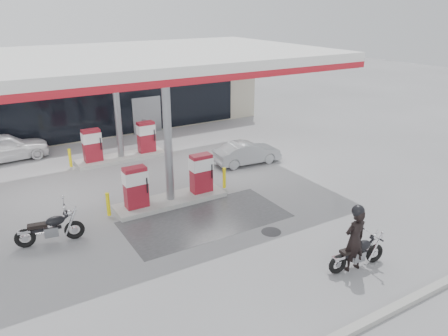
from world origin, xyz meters
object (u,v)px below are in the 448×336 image
object	(u,v)px
main_motorcycle	(358,254)
pump_island_near	(170,186)
pump_island_far	(120,146)
parked_motorcycle	(51,229)
biker_main	(355,240)
hatchback_silver	(247,153)
parked_car_right	(196,109)
sedan_white	(4,147)
attendant	(145,134)

from	to	relation	value
main_motorcycle	pump_island_near	bearing A→B (deg)	118.29
pump_island_far	parked_motorcycle	size ratio (longest dim) A/B	2.34
biker_main	hatchback_silver	bearing A→B (deg)	-100.31
pump_island_far	parked_car_right	world-z (taller)	pump_island_far
parked_motorcycle	sedan_white	bearing A→B (deg)	101.65
sedan_white	attendant	bearing A→B (deg)	-108.13
pump_island_near	pump_island_far	xyz separation A→B (m)	(0.00, 6.00, 0.00)
main_motorcycle	attendant	world-z (taller)	attendant
biker_main	hatchback_silver	xyz separation A→B (m)	(2.45, 9.25, -0.44)
biker_main	pump_island_far	bearing A→B (deg)	-73.78
parked_motorcycle	hatchback_silver	xyz separation A→B (m)	(9.83, 3.00, 0.05)
parked_motorcycle	pump_island_near	bearing A→B (deg)	19.23
main_motorcycle	parked_motorcycle	size ratio (longest dim) A/B	0.92
pump_island_near	pump_island_far	distance (m)	6.00
pump_island_far	parked_motorcycle	xyz separation A→B (m)	(-4.68, -6.80, -0.21)
attendant	hatchback_silver	distance (m)	5.90
attendant	hatchback_silver	xyz separation A→B (m)	(3.43, -4.80, -0.27)
hatchback_silver	parked_car_right	bearing A→B (deg)	-8.31
biker_main	attendant	bearing A→B (deg)	-81.50
main_motorcycle	biker_main	xyz separation A→B (m)	(-0.19, 0.02, 0.53)
biker_main	parked_car_right	world-z (taller)	biker_main
pump_island_near	sedan_white	xyz separation A→B (m)	(-5.04, 8.81, -0.00)
biker_main	attendant	world-z (taller)	biker_main
pump_island_far	pump_island_near	bearing A→B (deg)	-90.00
hatchback_silver	parked_car_right	xyz separation A→B (m)	(2.31, 9.80, -0.05)
pump_island_near	sedan_white	bearing A→B (deg)	119.79
main_motorcycle	parked_motorcycle	world-z (taller)	parked_motorcycle
pump_island_near	parked_motorcycle	world-z (taller)	pump_island_near
main_motorcycle	parked_car_right	world-z (taller)	main_motorcycle
pump_island_near	biker_main	bearing A→B (deg)	-68.98
pump_island_near	attendant	xyz separation A→B (m)	(1.73, 7.00, 0.11)
main_motorcycle	pump_island_far	bearing A→B (deg)	108.48
parked_motorcycle	parked_car_right	world-z (taller)	parked_motorcycle
pump_island_far	sedan_white	xyz separation A→B (m)	(-5.04, 2.81, -0.00)
attendant	pump_island_near	bearing A→B (deg)	169.49
pump_island_near	main_motorcycle	size ratio (longest dim) A/B	2.54
sedan_white	biker_main	bearing A→B (deg)	-157.14
sedan_white	hatchback_silver	bearing A→B (deg)	-126.13
pump_island_near	parked_motorcycle	size ratio (longest dim) A/B	2.34
pump_island_near	parked_car_right	distance (m)	14.14
parked_motorcycle	parked_car_right	distance (m)	17.65
parked_car_right	parked_motorcycle	bearing A→B (deg)	126.38
pump_island_far	parked_motorcycle	bearing A→B (deg)	-124.50
parked_car_right	attendant	bearing A→B (deg)	120.91
biker_main	parked_car_right	xyz separation A→B (m)	(4.76, 19.05, -0.49)
pump_island_near	pump_island_far	bearing A→B (deg)	90.00
parked_car_right	hatchback_silver	bearing A→B (deg)	156.58
pump_island_near	hatchback_silver	size ratio (longest dim) A/B	1.54
parked_car_right	pump_island_near	bearing A→B (deg)	137.97
attendant	parked_car_right	bearing A→B (deg)	-45.61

